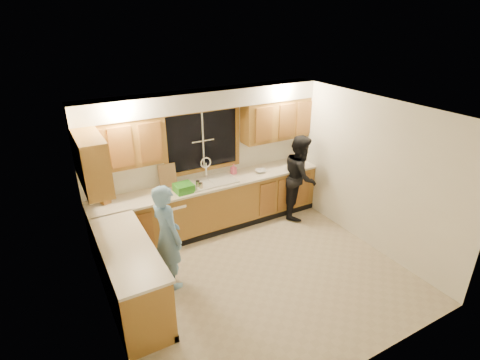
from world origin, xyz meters
name	(u,v)px	position (x,y,z in m)	size (l,w,h in m)	color
floor	(258,275)	(0.00, 0.00, 0.00)	(4.20, 4.20, 0.00)	#BCAD91
ceiling	(262,113)	(0.00, 0.00, 2.50)	(4.20, 4.20, 0.00)	silver
wall_back	(203,159)	(0.00, 1.90, 1.25)	(4.20, 4.20, 0.00)	white
wall_left	(102,245)	(-2.10, 0.00, 1.25)	(3.80, 3.80, 0.00)	white
wall_right	(369,173)	(2.10, 0.00, 1.25)	(3.80, 3.80, 0.00)	white
base_cabinets_back	(212,206)	(0.00, 1.60, 0.44)	(4.20, 0.60, 0.88)	#AA7731
base_cabinets_left	(130,277)	(-1.80, 0.35, 0.44)	(0.60, 1.90, 0.88)	#AA7731
countertop_back	(211,183)	(0.00, 1.58, 0.90)	(4.20, 0.63, 0.04)	beige
countertop_left	(126,247)	(-1.79, 0.35, 0.90)	(0.63, 1.90, 0.04)	beige
upper_cabinets_left	(120,144)	(-1.43, 1.73, 1.83)	(1.35, 0.33, 0.75)	#AA7731
upper_cabinets_right	(276,120)	(1.43, 1.73, 1.83)	(1.35, 0.33, 0.75)	#AA7731
upper_cabinets_return	(92,163)	(-1.94, 1.12, 1.83)	(0.33, 0.90, 0.75)	#AA7731
soffit	(205,99)	(0.00, 1.72, 2.35)	(4.20, 0.35, 0.30)	silver
window_frame	(203,141)	(0.00, 1.89, 1.60)	(1.44, 0.03, 1.14)	black
sink	(211,185)	(0.00, 1.60, 0.86)	(0.86, 0.52, 0.57)	silver
dishwasher	(167,220)	(-0.85, 1.59, 0.41)	(0.60, 0.56, 0.82)	white
stove	(142,302)	(-1.80, -0.22, 0.45)	(0.58, 0.75, 0.90)	white
man	(167,237)	(-1.20, 0.50, 0.79)	(0.58, 0.38, 1.58)	#72A7D7
woman	(300,176)	(1.69, 1.24, 0.80)	(0.78, 0.61, 1.61)	black
knife_block	(105,196)	(-1.77, 1.69, 1.04)	(0.13, 0.11, 0.24)	#9D642B
cutting_board	(168,175)	(-0.70, 1.82, 1.12)	(0.30, 0.02, 0.39)	tan
dish_crate	(184,188)	(-0.56, 1.47, 0.99)	(0.30, 0.28, 0.14)	#328F25
soap_bottle	(234,169)	(0.52, 1.74, 1.02)	(0.09, 0.09, 0.19)	#F45D86
bowl	(261,171)	(0.99, 1.55, 0.94)	(0.20, 0.20, 0.05)	silver
can_left	(201,186)	(-0.27, 1.42, 0.98)	(0.06, 0.06, 0.12)	#B9A88E
can_right	(198,184)	(-0.29, 1.50, 0.98)	(0.07, 0.07, 0.12)	#B9A88E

